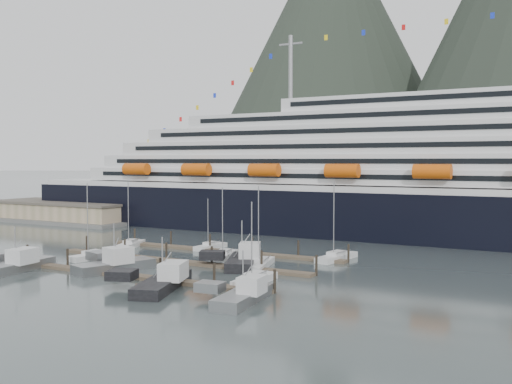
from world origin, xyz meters
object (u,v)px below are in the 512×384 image
Objects in this scene: sailboat_g at (337,258)px; sailboat_h at (255,280)px; sailboat_e at (131,245)px; trawler_d at (242,295)px; sailboat_d at (260,265)px; sailboat_c at (224,256)px; trawler_e at (241,260)px; sailboat_a at (92,257)px; trawler_a at (15,265)px; warehouse at (65,213)px; trawler_c at (161,282)px; cruise_ship at (464,182)px; sailboat_f at (211,247)px; trawler_b at (114,265)px.

sailboat_g reaches higher than sailboat_h.
sailboat_e is 1.11× the size of trawler_d.
sailboat_c is at bearing 47.45° from sailboat_d.
trawler_e is at bearing 148.53° from sailboat_g.
trawler_d is (37.66, -14.16, 0.45)m from sailboat_a.
trawler_a is 39.85m from trawler_d.
trawler_c is at bearing -35.90° from warehouse.
trawler_a is at bearing 163.76° from sailboat_e.
sailboat_d is 0.95× the size of sailboat_g.
cruise_ship is 40.84m from sailboat_g.
warehouse is at bearing 59.26° from sailboat_h.
trawler_d is at bearing -139.23° from sailboat_f.
sailboat_a is 40.24m from trawler_d.
sailboat_c is at bearing -124.97° from cruise_ship.
trawler_c is at bearing 152.71° from trawler_e.
sailboat_e is 0.87× the size of trawler_c.
sailboat_a reaches higher than sailboat_d.
trawler_b is (-22.93, -2.38, 0.57)m from sailboat_h.
sailboat_c is at bearing 28.64° from trawler_d.
trawler_d is (41.33, -27.96, 0.46)m from sailboat_e.
cruise_ship is 16.36× the size of trawler_e.
sailboat_h is (14.83, -15.71, 0.00)m from sailboat_c.
warehouse is 106.44m from trawler_d.
sailboat_a is at bearing 42.68° from trawler_c.
sailboat_h is 1.00× the size of trawler_d.
cruise_ship is 87.55m from trawler_a.
trawler_c reaches higher than warehouse.
warehouse is 3.51× the size of sailboat_d.
sailboat_f is 32.59m from sailboat_h.
trawler_d is at bearing -173.85° from trawler_e.
trawler_c is (-3.67, -19.78, 0.52)m from sailboat_d.
sailboat_a is 1.34× the size of sailboat_f.
trawler_d is (9.21, -21.06, 0.46)m from sailboat_d.
sailboat_g is (36.31, 19.05, -0.00)m from sailboat_a.
trawler_c is at bearing -154.60° from sailboat_f.
sailboat_h is at bearing -66.53° from trawler_b.
trawler_d is 23.44m from trawler_e.
sailboat_a is at bearing 78.23° from trawler_e.
sailboat_e is 41.47m from sailboat_h.
sailboat_e is at bearing 105.25° from sailboat_g.
trawler_e is (25.60, 5.94, 0.57)m from sailboat_a.
sailboat_a is at bearing -16.29° from trawler_a.
sailboat_e is at bearing 50.12° from trawler_e.
sailboat_g reaches higher than trawler_b.
trawler_e is at bearing -61.95° from trawler_a.
trawler_b is (-25.51, -25.55, 0.57)m from sailboat_g.
sailboat_c is 0.97× the size of trawler_b.
sailboat_f is at bearing -136.72° from cruise_ship.
sailboat_g reaches higher than sailboat_f.
trawler_a is 1.18× the size of trawler_d.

